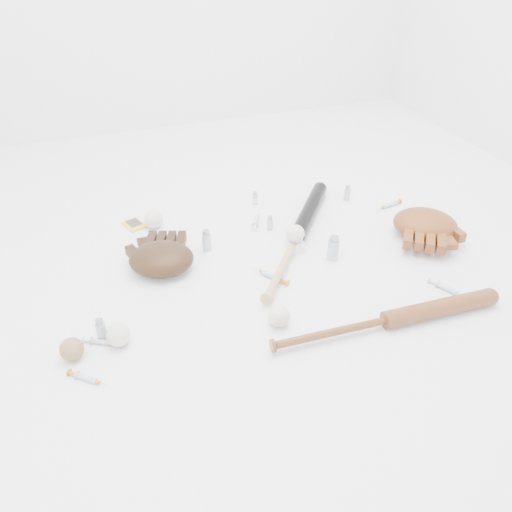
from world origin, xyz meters
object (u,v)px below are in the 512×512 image
object	(u,v)px
bat_dark	(297,235)
bat_wood	(387,320)
pedestal	(295,245)
glove_dark	(161,258)

from	to	relation	value
bat_dark	bat_wood	distance (m)	0.53
bat_wood	pedestal	size ratio (longest dim) A/B	12.35
pedestal	glove_dark	bearing A→B (deg)	175.31
glove_dark	bat_wood	bearing A→B (deg)	-21.89
bat_dark	pedestal	bearing A→B (deg)	-175.80
bat_dark	glove_dark	size ratio (longest dim) A/B	3.12
glove_dark	pedestal	xyz separation A→B (m)	(0.49, -0.04, -0.03)
bat_dark	bat_wood	bearing A→B (deg)	-134.72
bat_wood	pedestal	bearing A→B (deg)	103.52
glove_dark	pedestal	bearing A→B (deg)	15.23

